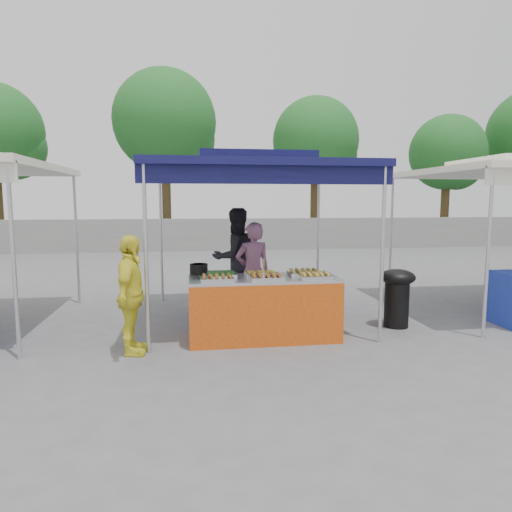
{
  "coord_description": "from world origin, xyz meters",
  "views": [
    {
      "loc": [
        -0.97,
        -6.08,
        1.88
      ],
      "look_at": [
        0.0,
        0.6,
        1.05
      ],
      "focal_mm": 32.0,
      "sensor_mm": 36.0,
      "label": 1
    }
  ],
  "objects": [
    {
      "name": "ground_plane",
      "position": [
        0.0,
        0.0,
        0.0
      ],
      "size": [
        80.0,
        80.0,
        0.0
      ],
      "primitive_type": "plane",
      "color": "#5E5E61"
    },
    {
      "name": "back_wall",
      "position": [
        0.0,
        11.0,
        0.6
      ],
      "size": [
        40.0,
        0.25,
        1.2
      ],
      "primitive_type": "cube",
      "color": "gray",
      "rests_on": "ground_plane"
    },
    {
      "name": "main_canopy",
      "position": [
        0.0,
        0.97,
        2.37
      ],
      "size": [
        3.2,
        3.2,
        2.57
      ],
      "color": "silver",
      "rests_on": "ground_plane"
    },
    {
      "name": "tree_1",
      "position": [
        -1.75,
        13.19,
        4.87
      ],
      "size": [
        4.14,
        4.14,
        7.12
      ],
      "color": "#44341A",
      "rests_on": "ground_plane"
    },
    {
      "name": "tree_2",
      "position": [
        4.43,
        12.81,
        4.2
      ],
      "size": [
        3.62,
        3.58,
        6.14
      ],
      "color": "#44341A",
      "rests_on": "ground_plane"
    },
    {
      "name": "tree_3",
      "position": [
        10.37,
        12.84,
        3.81
      ],
      "size": [
        3.34,
        3.25,
        5.58
      ],
      "color": "#44341A",
      "rests_on": "ground_plane"
    },
    {
      "name": "vendor_table",
      "position": [
        0.0,
        -0.1,
        0.43
      ],
      "size": [
        2.0,
        0.8,
        0.85
      ],
      "color": "#CB4D12",
      "rests_on": "ground_plane"
    },
    {
      "name": "food_tray_fl",
      "position": [
        -0.64,
        -0.34,
        0.88
      ],
      "size": [
        0.42,
        0.3,
        0.07
      ],
      "color": "silver",
      "rests_on": "vendor_table"
    },
    {
      "name": "food_tray_fm",
      "position": [
        -0.0,
        -0.34,
        0.88
      ],
      "size": [
        0.42,
        0.3,
        0.07
      ],
      "color": "silver",
      "rests_on": "vendor_table"
    },
    {
      "name": "food_tray_fr",
      "position": [
        0.64,
        -0.34,
        0.88
      ],
      "size": [
        0.42,
        0.3,
        0.07
      ],
      "color": "silver",
      "rests_on": "vendor_table"
    },
    {
      "name": "food_tray_bl",
      "position": [
        -0.57,
        -0.02,
        0.88
      ],
      "size": [
        0.42,
        0.3,
        0.07
      ],
      "color": "silver",
      "rests_on": "vendor_table"
    },
    {
      "name": "food_tray_bm",
      "position": [
        -0.02,
        -0.01,
        0.88
      ],
      "size": [
        0.42,
        0.3,
        0.07
      ],
      "color": "silver",
      "rests_on": "vendor_table"
    },
    {
      "name": "food_tray_br",
      "position": [
        0.58,
        -0.05,
        0.88
      ],
      "size": [
        0.42,
        0.3,
        0.07
      ],
      "color": "silver",
      "rests_on": "vendor_table"
    },
    {
      "name": "cooking_pot",
      "position": [
        -0.86,
        0.25,
        0.92
      ],
      "size": [
        0.25,
        0.25,
        0.15
      ],
      "primitive_type": "cylinder",
      "color": "black",
      "rests_on": "vendor_table"
    },
    {
      "name": "skewer_cup",
      "position": [
        -0.05,
        -0.38,
        0.9
      ],
      "size": [
        0.07,
        0.07,
        0.09
      ],
      "primitive_type": "cylinder",
      "color": "silver",
      "rests_on": "vendor_table"
    },
    {
      "name": "wok_burner",
      "position": [
        2.06,
        0.19,
        0.52
      ],
      "size": [
        0.52,
        0.52,
        0.87
      ],
      "rotation": [
        0.0,
        0.0,
        0.14
      ],
      "color": "black",
      "rests_on": "ground_plane"
    },
    {
      "name": "crate_left",
      "position": [
        -0.44,
        0.64,
        0.15
      ],
      "size": [
        0.49,
        0.34,
        0.29
      ],
      "primitive_type": "cube",
      "color": "#1527AA",
      "rests_on": "ground_plane"
    },
    {
      "name": "crate_right",
      "position": [
        0.2,
        0.53,
        0.15
      ],
      "size": [
        0.49,
        0.34,
        0.29
      ],
      "primitive_type": "cube",
      "color": "#1527AA",
      "rests_on": "ground_plane"
    },
    {
      "name": "crate_stacked",
      "position": [
        0.2,
        0.53,
        0.43
      ],
      "size": [
        0.45,
        0.31,
        0.27
      ],
      "primitive_type": "cube",
      "color": "#1527AA",
      "rests_on": "crate_right"
    },
    {
      "name": "vendor_woman",
      "position": [
        -0.01,
        0.85,
        0.77
      ],
      "size": [
        0.63,
        0.48,
        1.54
      ],
      "primitive_type": "imported",
      "rotation": [
        0.0,
        0.0,
        3.35
      ],
      "color": "#905B7E",
      "rests_on": "ground_plane"
    },
    {
      "name": "helper_man",
      "position": [
        -0.19,
        1.79,
        0.87
      ],
      "size": [
        1.02,
        0.91,
        1.75
      ],
      "primitive_type": "imported",
      "rotation": [
        0.0,
        0.0,
        3.48
      ],
      "color": "black",
      "rests_on": "ground_plane"
    },
    {
      "name": "customer_person",
      "position": [
        -1.69,
        -0.5,
        0.73
      ],
      "size": [
        0.44,
        0.89,
        1.47
      ],
      "primitive_type": "imported",
      "rotation": [
        0.0,
        0.0,
        1.47
      ],
      "color": "yellow",
      "rests_on": "ground_plane"
    }
  ]
}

